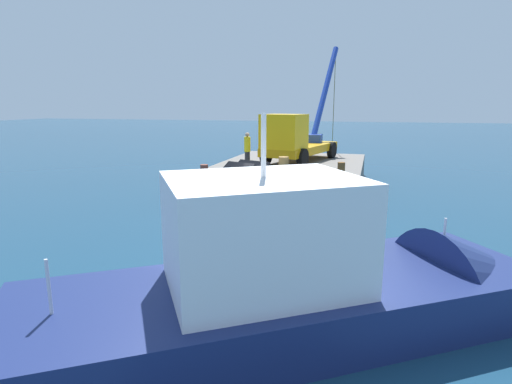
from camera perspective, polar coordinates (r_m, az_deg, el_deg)
name	(u,v)px	position (r m, az deg, el deg)	size (l,w,h in m)	color
ground	(259,217)	(17.63, 0.47, -3.40)	(200.00, 200.00, 0.00)	navy
dock	(291,175)	(24.11, 4.79, 2.39)	(10.73, 7.94, 1.36)	slate
crane_truck	(296,137)	(24.14, 5.51, 7.45)	(10.44, 3.80, 7.26)	orange
dock_worker	(247,149)	(22.49, -1.20, 5.87)	(0.34, 0.34, 1.81)	#2B2B2B
salvaged_car	(229,197)	(18.13, -3.69, -0.68)	(4.67, 3.23, 3.19)	black
moored_yacht	(358,300)	(9.82, 13.79, -14.12)	(10.13, 12.77, 6.14)	navy
piling_near	(205,186)	(19.13, -7.03, 0.79)	(0.35, 0.35, 1.99)	brown
piling_mid	(238,188)	(18.78, -2.49, 0.56)	(0.44, 0.44, 1.92)	brown
piling_far	(283,185)	(18.22, 3.75, 1.02)	(0.43, 0.43, 2.44)	brown
piling_end	(340,189)	(17.98, 11.45, 0.40)	(0.31, 0.31, 2.28)	brown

